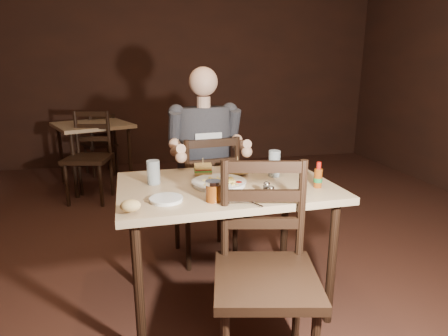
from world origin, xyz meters
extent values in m
plane|color=black|center=(0.00, 0.00, 0.00)|extent=(7.00, 7.00, 0.00)
plane|color=#391E14|center=(0.00, 3.50, 1.40)|extent=(6.00, 0.00, 6.00)
cube|color=tan|center=(-0.01, -0.15, 0.75)|extent=(1.24, 0.86, 0.04)
cylinder|color=black|center=(-0.52, -0.49, 0.36)|extent=(0.05, 0.05, 0.73)
cylinder|color=black|center=(-0.55, 0.15, 0.36)|extent=(0.05, 0.05, 0.73)
cylinder|color=black|center=(0.52, -0.44, 0.36)|extent=(0.05, 0.05, 0.73)
cylinder|color=black|center=(0.49, 0.20, 0.36)|extent=(0.05, 0.05, 0.73)
cube|color=tan|center=(-1.07, 2.50, 0.75)|extent=(1.05, 1.05, 0.04)
cylinder|color=black|center=(-1.24, 2.08, 0.36)|extent=(0.04, 0.04, 0.73)
cylinder|color=black|center=(-1.49, 2.67, 0.36)|extent=(0.04, 0.04, 0.73)
cylinder|color=black|center=(-0.65, 2.33, 0.36)|extent=(0.04, 0.04, 0.73)
cylinder|color=black|center=(-0.90, 2.92, 0.36)|extent=(0.04, 0.04, 0.73)
cylinder|color=white|center=(-0.05, -0.16, 0.78)|extent=(0.31, 0.31, 0.02)
ellipsoid|color=maroon|center=(0.05, -0.20, 0.79)|extent=(0.04, 0.04, 0.01)
cylinder|color=silver|center=(-0.41, -0.06, 0.84)|extent=(0.08, 0.08, 0.14)
cylinder|color=silver|center=(0.31, -0.06, 0.85)|extent=(0.07, 0.07, 0.16)
cube|color=white|center=(0.01, -0.40, 0.77)|extent=(0.17, 0.17, 0.00)
cube|color=silver|center=(0.03, -0.47, 0.78)|extent=(0.10, 0.18, 0.00)
cube|color=silver|center=(0.18, -0.36, 0.78)|extent=(0.10, 0.13, 0.00)
cylinder|color=white|center=(-0.36, -0.37, 0.78)|extent=(0.17, 0.17, 0.01)
ellipsoid|color=tan|center=(-0.53, -0.51, 0.81)|extent=(0.10, 0.08, 0.06)
camera|label=1|loc=(-0.44, -2.13, 1.41)|focal=30.00mm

